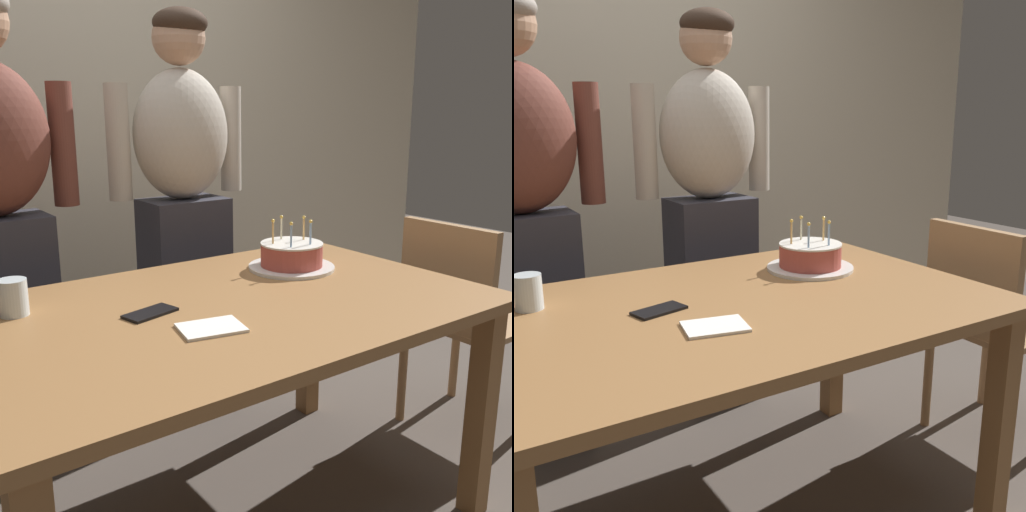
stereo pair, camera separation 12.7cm
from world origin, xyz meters
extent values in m
cube|color=beige|center=(0.00, 1.55, 1.30)|extent=(5.20, 0.10, 2.60)
cube|color=olive|center=(0.00, 0.00, 0.72)|extent=(1.50, 0.96, 0.03)
cube|color=olive|center=(0.68, -0.41, 0.35)|extent=(0.07, 0.07, 0.70)
cube|color=olive|center=(0.68, 0.41, 0.35)|extent=(0.07, 0.07, 0.70)
cylinder|color=white|center=(0.38, 0.17, 0.75)|extent=(0.30, 0.30, 0.01)
cylinder|color=#B24C42|center=(0.38, 0.17, 0.79)|extent=(0.21, 0.21, 0.07)
cylinder|color=silver|center=(0.38, 0.17, 0.83)|extent=(0.22, 0.22, 0.01)
cylinder|color=#93B7DB|center=(0.42, 0.12, 0.87)|extent=(0.01, 0.01, 0.07)
sphere|color=#F9C64C|center=(0.42, 0.12, 0.91)|extent=(0.01, 0.01, 0.01)
cylinder|color=#EAB266|center=(0.45, 0.19, 0.87)|extent=(0.01, 0.01, 0.07)
sphere|color=#F9C64C|center=(0.45, 0.19, 0.91)|extent=(0.01, 0.01, 0.01)
cylinder|color=beige|center=(0.39, 0.24, 0.87)|extent=(0.01, 0.01, 0.07)
sphere|color=#F9C64C|center=(0.39, 0.24, 0.91)|extent=(0.01, 0.01, 0.01)
cylinder|color=#EAB266|center=(0.32, 0.20, 0.87)|extent=(0.01, 0.01, 0.07)
sphere|color=#F9C64C|center=(0.32, 0.20, 0.91)|extent=(0.01, 0.01, 0.01)
cylinder|color=#93B7DB|center=(0.34, 0.12, 0.87)|extent=(0.01, 0.01, 0.07)
sphere|color=#F9C64C|center=(0.34, 0.12, 0.91)|extent=(0.01, 0.01, 0.01)
cylinder|color=silver|center=(-0.52, 0.25, 0.79)|extent=(0.08, 0.08, 0.10)
cube|color=black|center=(-0.23, 0.04, 0.74)|extent=(0.16, 0.10, 0.01)
cube|color=white|center=(-0.15, -0.16, 0.74)|extent=(0.18, 0.15, 0.01)
cube|color=#33333D|center=(-0.43, 0.79, 0.46)|extent=(0.34, 0.23, 0.92)
ellipsoid|color=brown|center=(-0.43, 0.79, 1.18)|extent=(0.41, 0.27, 0.52)
cylinder|color=brown|center=(-0.17, 0.82, 1.15)|extent=(0.09, 0.09, 0.44)
cube|color=#33333D|center=(0.30, 0.79, 0.46)|extent=(0.34, 0.23, 0.92)
ellipsoid|color=beige|center=(0.30, 0.79, 1.18)|extent=(0.41, 0.27, 0.52)
sphere|color=tan|center=(0.30, 0.79, 1.55)|extent=(0.21, 0.21, 0.21)
ellipsoid|color=#38281E|center=(0.30, 0.77, 1.60)|extent=(0.21, 0.21, 0.12)
cylinder|color=beige|center=(0.56, 0.82, 1.15)|extent=(0.09, 0.09, 0.44)
cylinder|color=beige|center=(0.04, 0.82, 1.15)|extent=(0.09, 0.09, 0.44)
cube|color=#A37A51|center=(1.13, -0.07, 0.46)|extent=(0.42, 0.42, 0.02)
cube|color=#A37A51|center=(0.94, -0.07, 0.67)|extent=(0.04, 0.40, 0.40)
cylinder|color=#A37A51|center=(1.31, 0.11, 0.23)|extent=(0.04, 0.04, 0.45)
cylinder|color=#A37A51|center=(0.95, -0.25, 0.23)|extent=(0.04, 0.04, 0.45)
cylinder|color=#A37A51|center=(0.95, 0.11, 0.23)|extent=(0.04, 0.04, 0.45)
camera|label=1|loc=(-0.88, -1.33, 1.27)|focal=40.94mm
camera|label=2|loc=(-0.77, -1.40, 1.27)|focal=40.94mm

